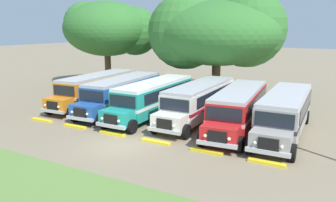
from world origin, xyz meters
The scene contains 15 objects.
ground_plane centered at (0.00, 0.00, 0.00)m, with size 220.00×220.00×0.00m, color #84755B.
parked_bus_slot_0 centered at (-8.76, 8.22, 1.58)m, with size 3.16×10.90×2.82m.
parked_bus_slot_1 centered at (-5.31, 7.61, 1.58)m, with size 3.28×10.93×2.82m.
parked_bus_slot_2 centered at (-1.88, 7.27, 1.58)m, with size 2.77×10.85×2.82m.
parked_bus_slot_3 centered at (1.90, 8.05, 1.58)m, with size 2.72×10.85×2.82m.
parked_bus_slot_4 centered at (5.33, 7.27, 1.58)m, with size 3.47×10.96×2.82m.
parked_bus_slot_5 centered at (8.51, 7.45, 1.58)m, with size 2.91×10.87×2.82m.
curb_wheelstop_0 centered at (-8.66, 1.55, 0.07)m, with size 2.00×0.36×0.15m, color yellow.
curb_wheelstop_1 centered at (-5.20, 1.55, 0.07)m, with size 2.00×0.36×0.15m, color yellow.
curb_wheelstop_2 centered at (-1.73, 1.55, 0.07)m, with size 2.00×0.36×0.15m, color yellow.
curb_wheelstop_3 centered at (1.73, 1.55, 0.07)m, with size 2.00×0.36×0.15m, color yellow.
curb_wheelstop_4 centered at (5.20, 1.55, 0.07)m, with size 2.00×0.36×0.15m, color yellow.
curb_wheelstop_5 centered at (8.66, 1.55, 0.07)m, with size 2.00×0.36×0.15m, color yellow.
broad_shade_tree centered at (0.02, 17.04, 6.83)m, with size 13.51×12.84×10.92m.
secondary_tree centered at (-14.10, 17.43, 7.03)m, with size 11.67×10.92×10.32m.
Camera 1 is at (11.93, -15.47, 7.17)m, focal length 35.17 mm.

